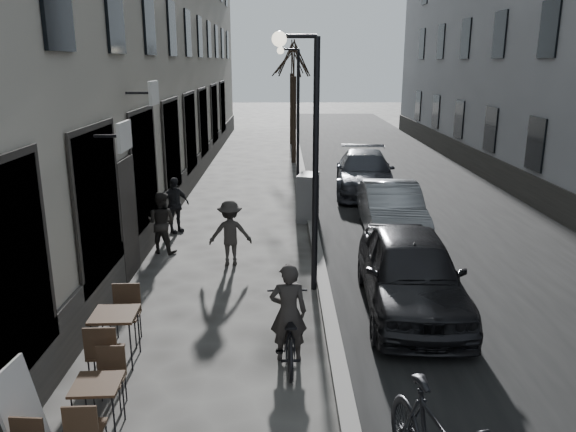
{
  "coord_description": "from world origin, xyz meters",
  "views": [
    {
      "loc": [
        -0.66,
        -4.8,
        4.56
      ],
      "look_at": [
        -0.55,
        5.17,
        1.8
      ],
      "focal_mm": 35.0,
      "sensor_mm": 36.0,
      "label": 1
    }
  ],
  "objects_px": {
    "car_near": "(411,272)",
    "utility_cabinet": "(308,197)",
    "tree_near": "(294,58)",
    "bicycle": "(288,331)",
    "streetlamp_far": "(294,97)",
    "pedestrian_far": "(174,205)",
    "streetlamp_near": "(307,136)",
    "bistro_set_c": "(116,332)",
    "pedestrian_mid": "(230,233)",
    "pedestrian_near": "(161,223)",
    "car_far": "(365,172)",
    "car_mid": "(391,209)",
    "tree_far": "(292,59)",
    "sign_board": "(24,421)",
    "bistro_set_b": "(99,402)"
  },
  "relations": [
    {
      "from": "car_near",
      "to": "utility_cabinet",
      "type": "bearing_deg",
      "value": 107.94
    },
    {
      "from": "tree_near",
      "to": "bicycle",
      "type": "relative_size",
      "value": 3.05
    },
    {
      "from": "streetlamp_far",
      "to": "pedestrian_far",
      "type": "xyz_separation_m",
      "value": [
        -3.43,
        -7.94,
        -2.4
      ]
    },
    {
      "from": "streetlamp_near",
      "to": "bistro_set_c",
      "type": "xyz_separation_m",
      "value": [
        -3.07,
        -2.88,
        -2.66
      ]
    },
    {
      "from": "streetlamp_far",
      "to": "bistro_set_c",
      "type": "bearing_deg",
      "value": -101.65
    },
    {
      "from": "streetlamp_far",
      "to": "pedestrian_mid",
      "type": "relative_size",
      "value": 3.35
    },
    {
      "from": "tree_near",
      "to": "pedestrian_near",
      "type": "distance_m",
      "value": 13.7
    },
    {
      "from": "car_far",
      "to": "bistro_set_c",
      "type": "bearing_deg",
      "value": -109.59
    },
    {
      "from": "car_mid",
      "to": "car_far",
      "type": "relative_size",
      "value": 0.85
    },
    {
      "from": "streetlamp_far",
      "to": "tree_far",
      "type": "relative_size",
      "value": 0.89
    },
    {
      "from": "tree_far",
      "to": "sign_board",
      "type": "xyz_separation_m",
      "value": [
        -3.6,
        -26.06,
        -4.19
      ]
    },
    {
      "from": "bicycle",
      "to": "utility_cabinet",
      "type": "bearing_deg",
      "value": -96.07
    },
    {
      "from": "utility_cabinet",
      "to": "car_near",
      "type": "height_order",
      "value": "car_near"
    },
    {
      "from": "sign_board",
      "to": "bicycle",
      "type": "bearing_deg",
      "value": 40.46
    },
    {
      "from": "bicycle",
      "to": "pedestrian_near",
      "type": "xyz_separation_m",
      "value": [
        -3.04,
        5.17,
        0.27
      ]
    },
    {
      "from": "car_mid",
      "to": "streetlamp_far",
      "type": "bearing_deg",
      "value": 108.9
    },
    {
      "from": "pedestrian_mid",
      "to": "tree_far",
      "type": "bearing_deg",
      "value": -100.57
    },
    {
      "from": "tree_near",
      "to": "pedestrian_near",
      "type": "height_order",
      "value": "tree_near"
    },
    {
      "from": "bistro_set_c",
      "to": "bicycle",
      "type": "height_order",
      "value": "same"
    },
    {
      "from": "streetlamp_near",
      "to": "utility_cabinet",
      "type": "height_order",
      "value": "streetlamp_near"
    },
    {
      "from": "sign_board",
      "to": "pedestrian_far",
      "type": "distance_m",
      "value": 9.12
    },
    {
      "from": "car_far",
      "to": "streetlamp_far",
      "type": "bearing_deg",
      "value": 134.06
    },
    {
      "from": "bistro_set_b",
      "to": "sign_board",
      "type": "bearing_deg",
      "value": -152.33
    },
    {
      "from": "bicycle",
      "to": "streetlamp_far",
      "type": "bearing_deg",
      "value": -92.87
    },
    {
      "from": "streetlamp_far",
      "to": "utility_cabinet",
      "type": "height_order",
      "value": "streetlamp_far"
    },
    {
      "from": "pedestrian_near",
      "to": "car_mid",
      "type": "distance_m",
      "value": 6.08
    },
    {
      "from": "streetlamp_near",
      "to": "car_near",
      "type": "xyz_separation_m",
      "value": [
        1.92,
        -1.0,
        -2.41
      ]
    },
    {
      "from": "tree_far",
      "to": "bistro_set_c",
      "type": "height_order",
      "value": "tree_far"
    },
    {
      "from": "tree_near",
      "to": "sign_board",
      "type": "relative_size",
      "value": 4.85
    },
    {
      "from": "tree_near",
      "to": "utility_cabinet",
      "type": "distance_m",
      "value": 10.55
    },
    {
      "from": "sign_board",
      "to": "streetlamp_near",
      "type": "bearing_deg",
      "value": 60.17
    },
    {
      "from": "tree_far",
      "to": "car_far",
      "type": "height_order",
      "value": "tree_far"
    },
    {
      "from": "bistro_set_c",
      "to": "pedestrian_mid",
      "type": "xyz_separation_m",
      "value": [
        1.4,
        4.37,
        0.26
      ]
    },
    {
      "from": "utility_cabinet",
      "to": "pedestrian_near",
      "type": "xyz_separation_m",
      "value": [
        -3.7,
        -2.88,
        0.07
      ]
    },
    {
      "from": "pedestrian_near",
      "to": "car_near",
      "type": "relative_size",
      "value": 0.35
    },
    {
      "from": "tree_near",
      "to": "car_mid",
      "type": "relative_size",
      "value": 1.36
    },
    {
      "from": "utility_cabinet",
      "to": "pedestrian_near",
      "type": "distance_m",
      "value": 4.69
    },
    {
      "from": "bicycle",
      "to": "pedestrian_mid",
      "type": "height_order",
      "value": "pedestrian_mid"
    },
    {
      "from": "tree_near",
      "to": "sign_board",
      "type": "distance_m",
      "value": 20.8
    },
    {
      "from": "bistro_set_b",
      "to": "car_mid",
      "type": "height_order",
      "value": "car_mid"
    },
    {
      "from": "car_mid",
      "to": "car_far",
      "type": "bearing_deg",
      "value": 92.1
    },
    {
      "from": "streetlamp_near",
      "to": "bicycle",
      "type": "distance_m",
      "value": 3.91
    },
    {
      "from": "utility_cabinet",
      "to": "car_mid",
      "type": "bearing_deg",
      "value": -18.52
    },
    {
      "from": "tree_near",
      "to": "pedestrian_near",
      "type": "xyz_separation_m",
      "value": [
        -3.5,
        -12.66,
        -3.9
      ]
    },
    {
      "from": "bistro_set_b",
      "to": "bistro_set_c",
      "type": "xyz_separation_m",
      "value": [
        -0.27,
        1.75,
        0.07
      ]
    },
    {
      "from": "tree_near",
      "to": "sign_board",
      "type": "bearing_deg",
      "value": -100.19
    },
    {
      "from": "tree_far",
      "to": "bicycle",
      "type": "distance_m",
      "value": 24.2
    },
    {
      "from": "sign_board",
      "to": "car_far",
      "type": "bearing_deg",
      "value": 71.81
    },
    {
      "from": "bistro_set_c",
      "to": "bicycle",
      "type": "xyz_separation_m",
      "value": [
        2.68,
        0.05,
        -0.01
      ]
    },
    {
      "from": "pedestrian_far",
      "to": "car_far",
      "type": "height_order",
      "value": "pedestrian_far"
    }
  ]
}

